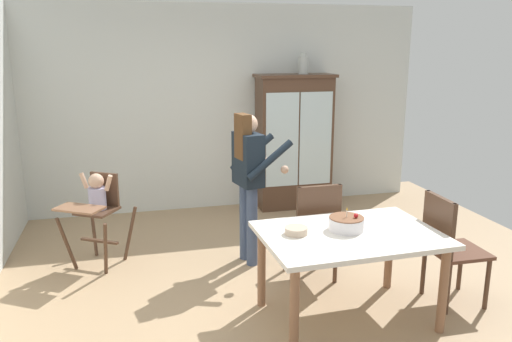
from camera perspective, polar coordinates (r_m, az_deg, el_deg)
name	(u,v)px	position (r m, az deg, el deg)	size (l,w,h in m)	color
ground_plane	(284,289)	(4.80, 3.18, -12.99)	(6.24, 6.24, 0.00)	tan
wall_back	(227,108)	(6.88, -3.28, 7.02)	(5.32, 0.06, 2.70)	silver
china_cabinet	(294,141)	(6.92, 4.25, 3.33)	(1.04, 0.48, 1.80)	#4C3323
ceramic_vase	(303,65)	(6.85, 5.31, 11.74)	(0.13, 0.13, 0.27)	#B2B7B2
high_chair_with_toddler	(97,203)	(5.29, -17.37, -3.40)	(0.79, 0.84, 0.95)	#4C3323
adult_person	(249,170)	(5.04, -0.80, 0.09)	(0.58, 0.56, 1.53)	#3D4C6B
dining_table	(349,244)	(4.13, 10.41, -8.01)	(1.42, 1.01, 0.74)	silver
birthday_cake	(346,223)	(4.13, 10.07, -5.80)	(0.28, 0.28, 0.19)	white
serving_bowl	(296,231)	(4.00, 4.52, -6.66)	(0.18, 0.18, 0.06)	#C6AD93
dining_chair_far_side	(315,225)	(4.75, 6.56, -6.05)	(0.44, 0.44, 0.96)	#4C3323
dining_chair_right_end	(447,242)	(4.63, 20.60, -7.44)	(0.45, 0.45, 0.96)	#4C3323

